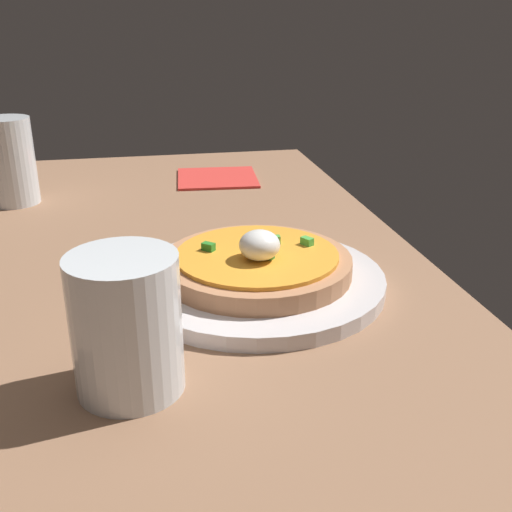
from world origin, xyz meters
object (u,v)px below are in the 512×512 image
Objects in this scene: plate at (256,281)px; pizza at (256,263)px; cup_far at (126,332)px; napkin at (217,178)px; cup_near at (9,164)px.

plate is 1.36× the size of pizza.
cup_far is (-15.64, 12.93, 4.04)cm from plate.
pizza is at bearing -39.68° from cup_far.
cup_near is at bearing 103.40° from napkin.
cup_near reaches higher than plate.
plate reaches higher than napkin.
cup_near is at bearing 39.49° from pizza.
pizza is 43.39cm from napkin.
cup_near is 54.04cm from cup_far.
cup_far reaches higher than pizza.
cup_far is at bearing 140.42° from plate.
cup_far is at bearing 140.32° from pizza.
cup_near reaches higher than pizza.
cup_near reaches higher than cup_far.
cup_far is 0.82× the size of napkin.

